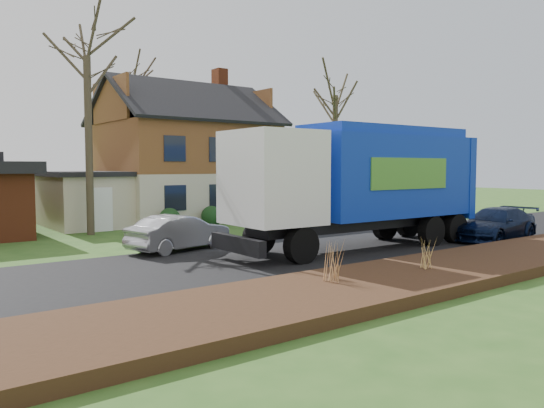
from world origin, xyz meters
TOP-DOWN VIEW (x-y plane):
  - ground at (0.00, 0.00)m, footprint 120.00×120.00m
  - road at (0.00, 0.00)m, footprint 80.00×7.00m
  - mulch_verge at (0.00, -5.30)m, footprint 80.00×3.50m
  - main_house at (1.49, 13.91)m, footprint 12.95×8.95m
  - garbage_truck at (1.83, -0.38)m, footprint 10.78×3.13m
  - silver_sedan at (-3.93, 3.31)m, footprint 4.24×2.33m
  - navy_wagon at (7.84, -2.25)m, footprint 4.83×2.26m
  - tree_front_west at (-5.04, 9.84)m, footprint 3.73×3.73m
  - tree_front_east at (11.36, 11.07)m, footprint 3.97×3.97m
  - tree_back at (2.33, 22.82)m, footprint 3.77×3.77m
  - grass_clump_west at (-4.05, -4.96)m, footprint 0.37×0.31m
  - grass_clump_mid at (-0.87, -5.30)m, footprint 0.31×0.26m

SIDE VIEW (x-z plane):
  - ground at x=0.00m, z-range 0.00..0.00m
  - road at x=0.00m, z-range 0.00..0.02m
  - mulch_verge at x=0.00m, z-range 0.00..0.30m
  - silver_sedan at x=-3.93m, z-range 0.00..1.32m
  - navy_wagon at x=7.84m, z-range 0.00..1.36m
  - grass_clump_mid at x=-0.87m, z-range 0.30..1.17m
  - grass_clump_west at x=-4.05m, z-range 0.30..1.28m
  - garbage_truck at x=1.83m, z-range 0.35..4.94m
  - main_house at x=1.49m, z-range -0.60..8.66m
  - tree_front_east at x=11.36m, z-range 3.45..14.47m
  - tree_front_west at x=-5.04m, z-range 3.59..14.68m
  - tree_back at x=2.33m, z-range 3.99..15.94m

